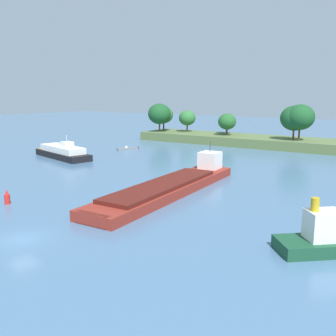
% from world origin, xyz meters
% --- Properties ---
extents(ground_plane, '(400.00, 400.00, 0.00)m').
position_xyz_m(ground_plane, '(0.00, 0.00, 0.00)').
color(ground_plane, '#476B8E').
extents(treeline_island, '(66.34, 13.91, 11.23)m').
position_xyz_m(treeline_island, '(-8.51, 76.28, 3.64)').
color(treeline_island, '#566B3D').
rests_on(treeline_island, ground).
extents(white_riverboat, '(17.53, 8.59, 5.11)m').
position_xyz_m(white_riverboat, '(-33.37, 34.28, 1.24)').
color(white_riverboat, black).
rests_on(white_riverboat, ground).
extents(cargo_barge, '(6.97, 31.81, 5.87)m').
position_xyz_m(cargo_barge, '(2.30, 22.64, 0.97)').
color(cargo_barge, maroon).
rests_on(cargo_barge, ground).
extents(tugboat, '(8.82, 8.25, 4.94)m').
position_xyz_m(tugboat, '(24.93, 13.07, 1.26)').
color(tugboat, '#19472D').
rests_on(tugboat, ground).
extents(small_motorboat, '(3.74, 5.27, 0.97)m').
position_xyz_m(small_motorboat, '(-29.23, 51.45, 0.26)').
color(small_motorboat, slate).
rests_on(small_motorboat, ground).
extents(channel_buoy_red, '(0.70, 0.70, 1.90)m').
position_xyz_m(channel_buoy_red, '(-11.81, 6.38, 0.81)').
color(channel_buoy_red, red).
rests_on(channel_buoy_red, ground).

